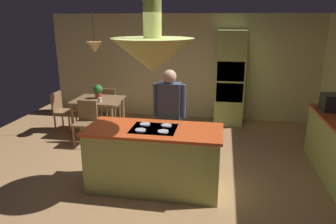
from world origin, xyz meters
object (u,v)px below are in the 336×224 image
Objects in this scene: oven_tower at (230,79)px; kitchen_island at (154,158)px; person_at_island at (169,113)px; chair_at_corner at (61,109)px; potted_plant_on_table at (98,91)px; cup_on_table at (100,100)px; dining_table at (98,104)px; chair_facing_island at (86,120)px; chair_by_back_wall at (109,103)px.

kitchen_island is at bearing -108.73° from oven_tower.
person_at_island reaches higher than chair_at_corner.
oven_tower reaches higher than potted_plant_on_table.
kitchen_island reaches higher than cup_on_table.
dining_table is 3.31× the size of potted_plant_on_table.
kitchen_island is 2.24× the size of chair_facing_island.
person_at_island is (-0.99, -2.55, -0.14)m from oven_tower.
kitchen_island reaches higher than chair_facing_island.
chair_by_back_wall is at bearing -53.28° from chair_at_corner.
cup_on_table reaches higher than dining_table.
kitchen_island reaches higher than chair_at_corner.
person_at_island is 2.78m from chair_by_back_wall.
chair_by_back_wall is 2.90× the size of potted_plant_on_table.
oven_tower is at bearing -72.72° from chair_at_corner.
potted_plant_on_table is (0.86, 0.08, 0.42)m from chair_at_corner.
oven_tower reaches higher than person_at_island.
kitchen_island is 2.24× the size of chair_by_back_wall.
chair_by_back_wall is 1.00× the size of chair_at_corner.
cup_on_table is (0.13, 0.44, 0.30)m from chair_facing_island.
kitchen_island is 1.17× the size of person_at_island.
oven_tower reaches higher than chair_at_corner.
potted_plant_on_table is at bearing 128.23° from kitchen_island.
chair_at_corner reaches higher than dining_table.
chair_at_corner is at bearing -180.00° from dining_table.
chair_facing_island is 0.85m from potted_plant_on_table.
chair_by_back_wall is (-2.80, -0.49, -0.59)m from oven_tower.
kitchen_island is 6.48× the size of potted_plant_on_table.
chair_by_back_wall is 0.71m from potted_plant_on_table.
potted_plant_on_table is at bearing -159.28° from oven_tower.
cup_on_table is at bearing 144.46° from person_at_island.
potted_plant_on_table is at bearing -84.80° from chair_at_corner.
oven_tower is at bearing 71.27° from kitchen_island.
chair_at_corner is at bearing 140.80° from kitchen_island.
oven_tower is 3.02m from potted_plant_on_table.
potted_plant_on_table is (-1.72, 2.18, 0.46)m from kitchen_island.
person_at_island is at bearing 131.23° from chair_by_back_wall.
cup_on_table is (0.13, -0.22, 0.15)m from dining_table.
cup_on_table is at bearing -57.98° from dining_table.
chair_facing_island is at bearing 90.00° from chair_by_back_wall.
chair_at_corner is 9.67× the size of cup_on_table.
kitchen_island is 3.48m from oven_tower.
person_at_island is 2.35m from potted_plant_on_table.
dining_table is 1.14× the size of chair_by_back_wall.
kitchen_island is 2.81m from potted_plant_on_table.
dining_table is 0.60× the size of person_at_island.
person_at_island is at bearing -22.76° from chair_facing_island.
chair_by_back_wall is at bearing 90.00° from chair_facing_island.
chair_facing_island is 1.09m from chair_at_corner.
dining_table is 1.14× the size of chair_at_corner.
oven_tower is 7.28× the size of potted_plant_on_table.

